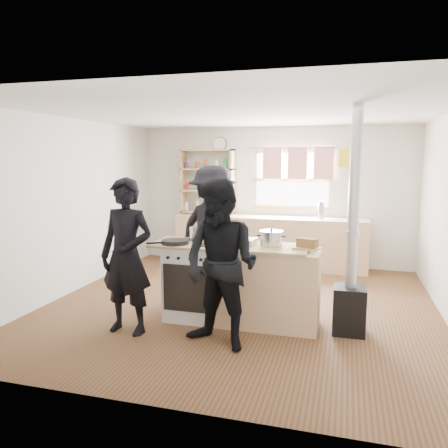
{
  "coord_description": "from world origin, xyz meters",
  "views": [
    {
      "loc": [
        1.3,
        -5.41,
        1.93
      ],
      "look_at": [
        -0.19,
        -0.1,
        1.1
      ],
      "focal_mm": 35.0,
      "sensor_mm": 36.0,
      "label": 1
    }
  ],
  "objects_px": {
    "stockpot_stove": "(200,234)",
    "bread_board": "(307,245)",
    "roast_tray": "(241,241)",
    "thermos": "(321,211)",
    "person_near_left": "(127,256)",
    "skillet_greens": "(175,242)",
    "person_far": "(213,230)",
    "cooking_island": "(241,284)",
    "flue_heater": "(351,276)",
    "stockpot_counter": "(271,238)",
    "person_near_right": "(221,265)"
  },
  "relations": [
    {
      "from": "stockpot_stove",
      "to": "bread_board",
      "type": "bearing_deg",
      "value": -4.61
    },
    {
      "from": "roast_tray",
      "to": "bread_board",
      "type": "xyz_separation_m",
      "value": [
        0.77,
        -0.07,
        0.01
      ]
    },
    {
      "from": "bread_board",
      "to": "thermos",
      "type": "bearing_deg",
      "value": 90.24
    },
    {
      "from": "thermos",
      "to": "person_near_left",
      "type": "relative_size",
      "value": 0.16
    },
    {
      "from": "bread_board",
      "to": "person_near_left",
      "type": "relative_size",
      "value": 0.19
    },
    {
      "from": "skillet_greens",
      "to": "person_near_left",
      "type": "distance_m",
      "value": 0.63
    },
    {
      "from": "person_near_left",
      "to": "person_far",
      "type": "distance_m",
      "value": 1.71
    },
    {
      "from": "cooking_island",
      "to": "skillet_greens",
      "type": "xyz_separation_m",
      "value": [
        -0.77,
        -0.14,
        0.49
      ]
    },
    {
      "from": "skillet_greens",
      "to": "flue_heater",
      "type": "relative_size",
      "value": 0.18
    },
    {
      "from": "flue_heater",
      "to": "skillet_greens",
      "type": "bearing_deg",
      "value": -175.98
    },
    {
      "from": "person_far",
      "to": "cooking_island",
      "type": "bearing_deg",
      "value": 146.66
    },
    {
      "from": "flue_heater",
      "to": "stockpot_counter",
      "type": "bearing_deg",
      "value": 177.1
    },
    {
      "from": "roast_tray",
      "to": "person_near_right",
      "type": "bearing_deg",
      "value": -91.52
    },
    {
      "from": "skillet_greens",
      "to": "stockpot_stove",
      "type": "xyz_separation_m",
      "value": [
        0.23,
        0.23,
        0.06
      ]
    },
    {
      "from": "skillet_greens",
      "to": "thermos",
      "type": "bearing_deg",
      "value": 62.54
    },
    {
      "from": "person_near_right",
      "to": "person_far",
      "type": "height_order",
      "value": "person_far"
    },
    {
      "from": "thermos",
      "to": "person_near_right",
      "type": "bearing_deg",
      "value": -102.51
    },
    {
      "from": "thermos",
      "to": "person_near_left",
      "type": "height_order",
      "value": "person_near_left"
    },
    {
      "from": "person_near_right",
      "to": "person_far",
      "type": "relative_size",
      "value": 0.94
    },
    {
      "from": "skillet_greens",
      "to": "flue_heater",
      "type": "bearing_deg",
      "value": 4.02
    },
    {
      "from": "flue_heater",
      "to": "person_near_left",
      "type": "relative_size",
      "value": 1.45
    },
    {
      "from": "roast_tray",
      "to": "stockpot_stove",
      "type": "distance_m",
      "value": 0.53
    },
    {
      "from": "skillet_greens",
      "to": "stockpot_stove",
      "type": "bearing_deg",
      "value": 44.8
    },
    {
      "from": "person_far",
      "to": "thermos",
      "type": "bearing_deg",
      "value": -105.02
    },
    {
      "from": "skillet_greens",
      "to": "stockpot_counter",
      "type": "height_order",
      "value": "stockpot_counter"
    },
    {
      "from": "stockpot_stove",
      "to": "person_near_left",
      "type": "relative_size",
      "value": 0.14
    },
    {
      "from": "stockpot_stove",
      "to": "bread_board",
      "type": "height_order",
      "value": "stockpot_stove"
    },
    {
      "from": "thermos",
      "to": "person_near_left",
      "type": "xyz_separation_m",
      "value": [
        -1.89,
        -3.41,
        -0.18
      ]
    },
    {
      "from": "bread_board",
      "to": "skillet_greens",
      "type": "bearing_deg",
      "value": -175.42
    },
    {
      "from": "cooking_island",
      "to": "flue_heater",
      "type": "distance_m",
      "value": 1.25
    },
    {
      "from": "cooking_island",
      "to": "stockpot_stove",
      "type": "distance_m",
      "value": 0.78
    },
    {
      "from": "roast_tray",
      "to": "thermos",
      "type": "bearing_deg",
      "value": 74.44
    },
    {
      "from": "stockpot_stove",
      "to": "person_far",
      "type": "distance_m",
      "value": 0.93
    },
    {
      "from": "stockpot_stove",
      "to": "bread_board",
      "type": "distance_m",
      "value": 1.3
    },
    {
      "from": "skillet_greens",
      "to": "person_near_right",
      "type": "bearing_deg",
      "value": -39.1
    },
    {
      "from": "bread_board",
      "to": "person_near_right",
      "type": "bearing_deg",
      "value": -137.7
    },
    {
      "from": "skillet_greens",
      "to": "roast_tray",
      "type": "height_order",
      "value": "roast_tray"
    },
    {
      "from": "person_near_right",
      "to": "bread_board",
      "type": "bearing_deg",
      "value": 60.74
    },
    {
      "from": "stockpot_stove",
      "to": "flue_heater",
      "type": "relative_size",
      "value": 0.1
    },
    {
      "from": "thermos",
      "to": "flue_heater",
      "type": "relative_size",
      "value": 0.11
    },
    {
      "from": "person_near_left",
      "to": "skillet_greens",
      "type": "bearing_deg",
      "value": 57.77
    },
    {
      "from": "bread_board",
      "to": "person_near_right",
      "type": "xyz_separation_m",
      "value": [
        -0.79,
        -0.72,
        -0.12
      ]
    },
    {
      "from": "flue_heater",
      "to": "stockpot_stove",
      "type": "bearing_deg",
      "value": 177.24
    },
    {
      "from": "thermos",
      "to": "bread_board",
      "type": "distance_m",
      "value": 2.79
    },
    {
      "from": "thermos",
      "to": "roast_tray",
      "type": "xyz_separation_m",
      "value": [
        -0.76,
        -2.72,
        -0.07
      ]
    },
    {
      "from": "person_near_right",
      "to": "flue_heater",
      "type": "bearing_deg",
      "value": 48.59
    },
    {
      "from": "stockpot_counter",
      "to": "flue_heater",
      "type": "xyz_separation_m",
      "value": [
        0.9,
        -0.05,
        -0.37
      ]
    },
    {
      "from": "stockpot_stove",
      "to": "roast_tray",
      "type": "bearing_deg",
      "value": -3.87
    },
    {
      "from": "person_near_left",
      "to": "person_far",
      "type": "bearing_deg",
      "value": 78.66
    },
    {
      "from": "roast_tray",
      "to": "stockpot_stove",
      "type": "height_order",
      "value": "stockpot_stove"
    }
  ]
}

